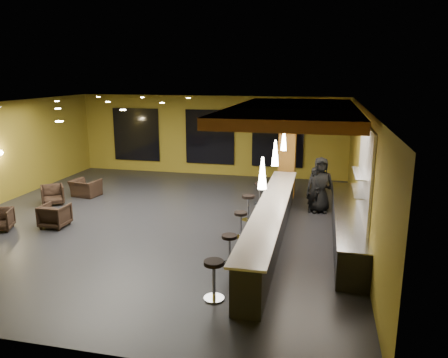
% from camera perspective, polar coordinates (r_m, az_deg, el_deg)
% --- Properties ---
extents(floor, '(12.00, 13.00, 0.10)m').
position_cam_1_polar(floor, '(13.83, -8.61, -5.49)').
color(floor, black).
rests_on(floor, ground).
extents(ceiling, '(12.00, 13.00, 0.10)m').
position_cam_1_polar(ceiling, '(13.11, -9.18, 9.56)').
color(ceiling, black).
extents(wall_back, '(12.00, 0.10, 3.50)m').
position_cam_1_polar(wall_back, '(19.49, -1.78, 5.70)').
color(wall_back, olive).
rests_on(wall_back, floor).
extents(wall_front, '(12.00, 0.10, 3.50)m').
position_cam_1_polar(wall_front, '(7.89, -26.76, -7.88)').
color(wall_front, olive).
rests_on(wall_front, floor).
extents(wall_right, '(0.10, 13.00, 3.50)m').
position_cam_1_polar(wall_right, '(12.48, 17.91, 0.50)').
color(wall_right, olive).
rests_on(wall_right, floor).
extents(wood_soffit, '(3.60, 8.00, 0.28)m').
position_cam_1_polar(wood_soffit, '(13.20, 9.09, 8.76)').
color(wood_soffit, '#B16333').
rests_on(wood_soffit, ceiling).
extents(window_left, '(2.20, 0.06, 2.40)m').
position_cam_1_polar(window_left, '(20.56, -11.39, 5.71)').
color(window_left, black).
rests_on(window_left, wall_back).
extents(window_center, '(2.20, 0.06, 2.40)m').
position_cam_1_polar(window_center, '(19.40, -1.86, 5.51)').
color(window_center, black).
rests_on(window_center, wall_back).
extents(window_right, '(2.20, 0.06, 2.40)m').
position_cam_1_polar(window_right, '(18.87, 7.02, 5.18)').
color(window_right, black).
rests_on(window_right, wall_back).
extents(tile_backsplash, '(0.06, 3.20, 2.40)m').
position_cam_1_polar(tile_backsplash, '(11.45, 17.95, 0.63)').
color(tile_backsplash, white).
rests_on(tile_backsplash, wall_right).
extents(bar_counter, '(0.60, 8.00, 1.00)m').
position_cam_1_polar(bar_counter, '(11.87, 6.20, -5.85)').
color(bar_counter, black).
rests_on(bar_counter, floor).
extents(bar_top, '(0.78, 8.10, 0.05)m').
position_cam_1_polar(bar_top, '(11.71, 6.26, -3.42)').
color(bar_top, beige).
rests_on(bar_top, bar_counter).
extents(prep_counter, '(0.70, 6.00, 0.86)m').
position_cam_1_polar(prep_counter, '(12.33, 15.79, -5.90)').
color(prep_counter, black).
rests_on(prep_counter, floor).
extents(prep_top, '(0.72, 6.00, 0.03)m').
position_cam_1_polar(prep_top, '(12.19, 15.92, -3.88)').
color(prep_top, silver).
rests_on(prep_top, prep_counter).
extents(wall_shelf_lower, '(0.30, 1.50, 0.03)m').
position_cam_1_polar(wall_shelf_lower, '(11.33, 17.18, -1.52)').
color(wall_shelf_lower, silver).
rests_on(wall_shelf_lower, wall_right).
extents(wall_shelf_upper, '(0.30, 1.50, 0.03)m').
position_cam_1_polar(wall_shelf_upper, '(11.23, 17.34, 0.70)').
color(wall_shelf_upper, silver).
rests_on(wall_shelf_upper, wall_right).
extents(column, '(0.60, 0.60, 3.50)m').
position_cam_1_polar(column, '(16.01, 8.27, 3.81)').
color(column, '#8F5C20').
rests_on(column, floor).
extents(wall_sconce, '(0.22, 0.22, 0.22)m').
position_cam_1_polar(wall_sconce, '(16.80, -27.25, 3.07)').
color(wall_sconce, '#FFE5B2').
rests_on(wall_sconce, wall_left).
extents(pendant_0, '(0.20, 0.20, 0.70)m').
position_cam_1_polar(pendant_0, '(9.45, 5.04, 0.77)').
color(pendant_0, white).
rests_on(pendant_0, wood_soffit).
extents(pendant_1, '(0.20, 0.20, 0.70)m').
position_cam_1_polar(pendant_1, '(11.88, 6.71, 3.39)').
color(pendant_1, white).
rests_on(pendant_1, wood_soffit).
extents(pendant_2, '(0.20, 0.20, 0.70)m').
position_cam_1_polar(pendant_2, '(14.34, 7.82, 5.12)').
color(pendant_2, white).
rests_on(pendant_2, wood_soffit).
extents(staff_a, '(0.60, 0.45, 1.51)m').
position_cam_1_polar(staff_a, '(14.44, 11.82, -1.46)').
color(staff_a, black).
rests_on(staff_a, floor).
extents(staff_b, '(0.79, 0.65, 1.51)m').
position_cam_1_polar(staff_b, '(14.61, 12.42, -1.30)').
color(staff_b, black).
rests_on(staff_b, floor).
extents(staff_c, '(0.98, 0.73, 1.83)m').
position_cam_1_polar(staff_c, '(14.51, 12.44, -0.77)').
color(staff_c, black).
rests_on(staff_c, floor).
extents(armchair_b, '(0.75, 0.77, 0.69)m').
position_cam_1_polar(armchair_b, '(13.89, -21.22, -4.47)').
color(armchair_b, black).
rests_on(armchair_b, floor).
extents(armchair_c, '(1.03, 1.03, 0.68)m').
position_cam_1_polar(armchair_c, '(16.28, -21.49, -1.93)').
color(armchair_c, black).
rests_on(armchair_c, floor).
extents(armchair_d, '(1.07, 0.97, 0.62)m').
position_cam_1_polar(armchair_d, '(16.95, -17.63, -1.13)').
color(armchair_d, black).
rests_on(armchair_d, floor).
extents(bar_stool_0, '(0.42, 0.42, 0.83)m').
position_cam_1_polar(bar_stool_0, '(8.92, -1.34, -12.40)').
color(bar_stool_0, silver).
rests_on(bar_stool_0, floor).
extents(bar_stool_1, '(0.38, 0.38, 0.75)m').
position_cam_1_polar(bar_stool_1, '(10.41, 0.70, -8.72)').
color(bar_stool_1, silver).
rests_on(bar_stool_1, floor).
extents(bar_stool_2, '(0.38, 0.38, 0.75)m').
position_cam_1_polar(bar_stool_2, '(12.07, 2.18, -5.55)').
color(bar_stool_2, silver).
rests_on(bar_stool_2, floor).
extents(bar_stool_3, '(0.41, 0.41, 0.81)m').
position_cam_1_polar(bar_stool_3, '(13.46, 3.16, -3.33)').
color(bar_stool_3, silver).
rests_on(bar_stool_3, floor).
extents(bar_stool_4, '(0.40, 0.40, 0.79)m').
position_cam_1_polar(bar_stool_4, '(15.07, 4.73, -1.55)').
color(bar_stool_4, silver).
rests_on(bar_stool_4, floor).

